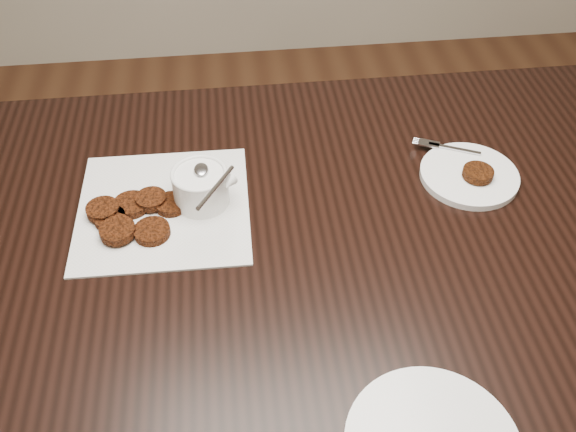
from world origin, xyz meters
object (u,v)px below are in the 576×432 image
object	(u,v)px
napkin	(164,207)
sauce_ramekin	(199,172)
table	(316,359)
plate_with_patty	(470,172)

from	to	relation	value
napkin	sauce_ramekin	size ratio (longest dim) A/B	2.23
table	napkin	size ratio (longest dim) A/B	4.88
napkin	sauce_ramekin	xyz separation A→B (m)	(0.07, 0.01, 0.07)
napkin	sauce_ramekin	world-z (taller)	sauce_ramekin
napkin	table	bearing A→B (deg)	-19.68
table	sauce_ramekin	distance (m)	0.50
sauce_ramekin	plate_with_patty	world-z (taller)	sauce_ramekin
table	sauce_ramekin	world-z (taller)	sauce_ramekin
table	sauce_ramekin	bearing A→B (deg)	152.71
plate_with_patty	sauce_ramekin	bearing A→B (deg)	-178.82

